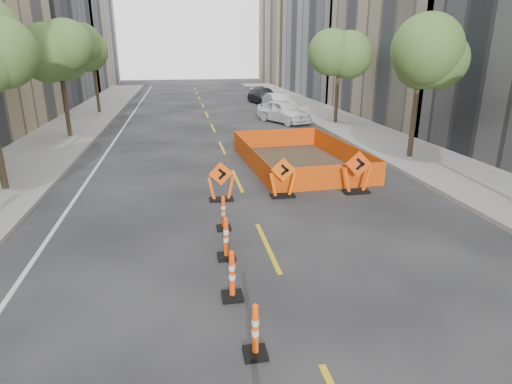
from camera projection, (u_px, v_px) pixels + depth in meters
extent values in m
plane|color=black|center=(313.00, 345.00, 7.46)|extent=(140.00, 140.00, 0.00)
cube|color=gray|center=(9.00, 176.00, 17.16)|extent=(4.00, 90.00, 0.15)
cube|color=gray|center=(421.00, 157.00, 20.12)|extent=(4.00, 90.00, 0.15)
cube|color=#4C4C51|center=(10.00, 25.00, 39.04)|extent=(12.00, 16.00, 14.00)
cube|color=gray|center=(53.00, 6.00, 53.40)|extent=(12.00, 20.00, 20.00)
cube|color=gray|center=(448.00, 18.00, 30.26)|extent=(12.00, 16.00, 14.00)
cube|color=tan|center=(308.00, 27.00, 62.43)|extent=(12.00, 14.00, 16.00)
cylinder|color=#382B1E|center=(67.00, 111.00, 24.26)|extent=(0.24, 0.24, 3.15)
sphere|color=#537432|center=(59.00, 56.00, 23.31)|extent=(2.80, 2.80, 2.80)
cylinder|color=#382B1E|center=(97.00, 94.00, 33.59)|extent=(0.24, 0.24, 3.15)
sphere|color=#537432|center=(93.00, 54.00, 32.65)|extent=(2.80, 2.80, 2.80)
cylinder|color=#382B1E|center=(413.00, 126.00, 19.55)|extent=(0.24, 0.24, 3.15)
sphere|color=#537432|center=(421.00, 58.00, 18.60)|extent=(2.80, 2.80, 2.80)
cylinder|color=#382B1E|center=(336.00, 101.00, 28.89)|extent=(0.24, 0.24, 3.15)
sphere|color=#537432|center=(339.00, 55.00, 27.94)|extent=(2.80, 2.80, 2.80)
imported|color=white|center=(284.00, 111.00, 29.82)|extent=(3.57, 4.93, 1.56)
imported|color=#B7B9BD|center=(279.00, 103.00, 34.79)|extent=(2.04, 4.68, 1.50)
imported|color=black|center=(264.00, 96.00, 40.22)|extent=(2.88, 5.26, 1.45)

